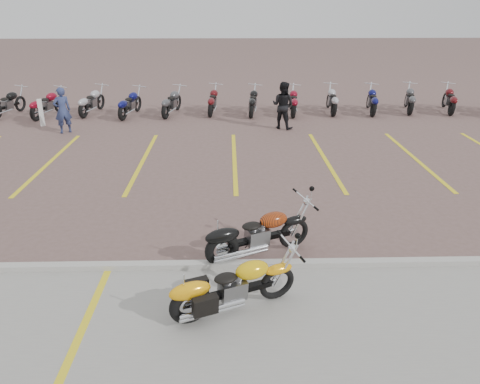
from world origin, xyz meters
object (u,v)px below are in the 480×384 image
object	(u,v)px
person_a	(62,110)
bollard	(41,113)
flame_cruiser	(256,236)
person_b	(283,105)
yellow_cruiser	(231,288)

from	to	relation	value
person_a	bollard	distance (m)	1.55
flame_cruiser	person_a	world-z (taller)	person_a
flame_cruiser	person_b	distance (m)	9.36
person_b	yellow_cruiser	bearing A→B (deg)	109.41
flame_cruiser	bollard	world-z (taller)	bollard
person_b	bollard	distance (m)	8.96
person_b	person_a	bearing A→B (deg)	32.76
person_a	yellow_cruiser	bearing A→B (deg)	86.01
flame_cruiser	bollard	xyz separation A→B (m)	(-7.44, 9.80, 0.07)
person_a	person_b	size ratio (longest dim) A/B	0.95
person_a	person_b	xyz separation A→B (m)	(7.78, 0.42, 0.04)
flame_cruiser	person_b	xyz separation A→B (m)	(1.50, 9.23, 0.42)
person_b	bollard	bearing A→B (deg)	26.01
yellow_cruiser	bollard	world-z (taller)	bollard
flame_cruiser	person_a	distance (m)	10.83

